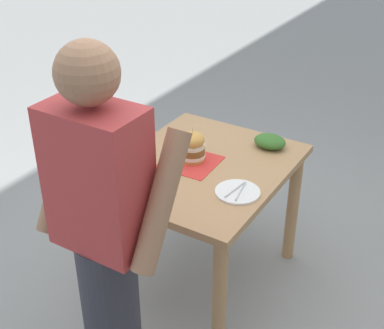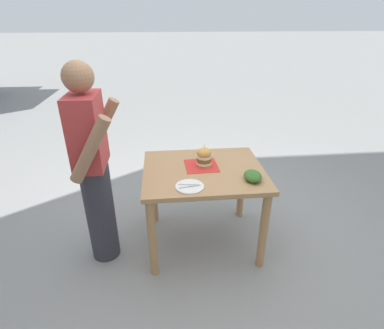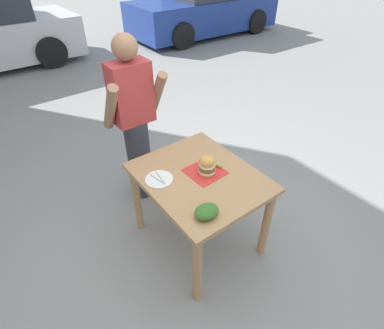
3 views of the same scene
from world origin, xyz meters
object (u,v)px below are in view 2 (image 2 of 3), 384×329
object	(u,v)px
sandwich	(204,157)
side_salad	(253,176)
patio_table	(203,183)
side_plate_with_forks	(190,187)
pickle_spear	(201,158)
diner_across_table	(94,167)

from	to	relation	value
sandwich	side_salad	world-z (taller)	sandwich
side_salad	patio_table	bearing A→B (deg)	58.41
side_plate_with_forks	patio_table	bearing A→B (deg)	-27.23
patio_table	side_plate_with_forks	xyz separation A→B (m)	(-0.29, 0.15, 0.14)
side_plate_with_forks	sandwich	bearing A→B (deg)	-24.41
patio_table	pickle_spear	distance (m)	0.24
sandwich	pickle_spear	xyz separation A→B (m)	(0.13, 0.01, -0.07)
patio_table	diner_across_table	xyz separation A→B (m)	(-0.09, 0.89, 0.24)
pickle_spear	side_plate_with_forks	size ratio (longest dim) A/B	0.33
patio_table	side_salad	bearing A→B (deg)	-121.59
pickle_spear	side_salad	size ratio (longest dim) A/B	0.40
pickle_spear	side_salad	distance (m)	0.55
side_salad	diner_across_table	bearing A→B (deg)	83.85
sandwich	patio_table	bearing A→B (deg)	169.34
side_plate_with_forks	diner_across_table	xyz separation A→B (m)	(0.20, 0.74, 0.10)
pickle_spear	side_plate_with_forks	distance (m)	0.50
sandwich	side_salad	size ratio (longest dim) A/B	1.10
side_salad	side_plate_with_forks	bearing A→B (deg)	96.96
patio_table	side_plate_with_forks	world-z (taller)	side_plate_with_forks
patio_table	pickle_spear	world-z (taller)	pickle_spear
patio_table	sandwich	bearing A→B (deg)	-10.66
sandwich	diner_across_table	distance (m)	0.91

